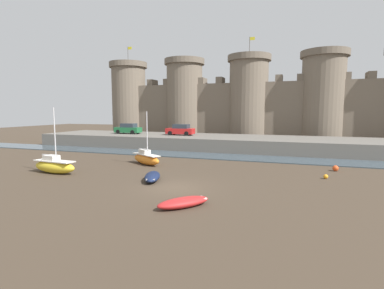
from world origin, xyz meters
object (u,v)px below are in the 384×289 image
object	(u,v)px
sailboat_midflat_centre	(54,166)
mooring_buoy_mid_mud	(326,177)
sailboat_foreground_left	(146,158)
car_quay_centre_west	(128,129)
rowboat_midflat_right	(183,202)
car_quay_centre_east	(180,130)
mooring_buoy_near_shore	(335,168)
rowboat_foreground_centre	(152,176)

from	to	relation	value
sailboat_midflat_centre	mooring_buoy_mid_mud	size ratio (longest dim) A/B	15.72
sailboat_foreground_left	car_quay_centre_west	distance (m)	18.14
sailboat_midflat_centre	rowboat_midflat_right	world-z (taller)	sailboat_midflat_centre
car_quay_centre_east	sailboat_midflat_centre	bearing A→B (deg)	-99.50
sailboat_midflat_centre	rowboat_midflat_right	size ratio (longest dim) A/B	1.82
sailboat_midflat_centre	car_quay_centre_west	size ratio (longest dim) A/B	1.37
mooring_buoy_mid_mud	mooring_buoy_near_shore	distance (m)	3.76
rowboat_midflat_right	car_quay_centre_east	bearing A→B (deg)	111.78
sailboat_foreground_left	sailboat_midflat_centre	size ratio (longest dim) A/B	0.94
sailboat_foreground_left	rowboat_midflat_right	size ratio (longest dim) A/B	1.70
sailboat_midflat_centre	mooring_buoy_near_shore	size ratio (longest dim) A/B	10.90
sailboat_midflat_centre	car_quay_centre_east	size ratio (longest dim) A/B	1.37
mooring_buoy_mid_mud	car_quay_centre_east	distance (m)	24.29
rowboat_midflat_right	car_quay_centre_east	xyz separation A→B (m)	(-10.33, 25.84, 2.26)
car_quay_centre_east	sailboat_foreground_left	bearing A→B (deg)	-82.12
sailboat_midflat_centre	mooring_buoy_near_shore	xyz separation A→B (m)	(23.09, 8.96, -0.39)
rowboat_midflat_right	mooring_buoy_near_shore	bearing A→B (deg)	56.28
mooring_buoy_mid_mud	mooring_buoy_near_shore	world-z (taller)	mooring_buoy_near_shore
sailboat_foreground_left	car_quay_centre_west	xyz separation A→B (m)	(-10.79, 14.45, 1.94)
car_quay_centre_east	car_quay_centre_west	bearing A→B (deg)	-179.28
car_quay_centre_west	rowboat_midflat_right	bearing A→B (deg)	-53.41
rowboat_midflat_right	car_quay_centre_west	size ratio (longest dim) A/B	0.76
sailboat_foreground_left	car_quay_centre_east	world-z (taller)	sailboat_foreground_left
car_quay_centre_east	car_quay_centre_west	xyz separation A→B (m)	(-8.78, -0.11, 0.00)
sailboat_midflat_centre	mooring_buoy_near_shore	distance (m)	24.77
rowboat_foreground_centre	sailboat_foreground_left	bearing A→B (deg)	121.64
rowboat_foreground_centre	sailboat_foreground_left	distance (m)	7.12
sailboat_foreground_left	mooring_buoy_near_shore	distance (m)	17.77
rowboat_midflat_right	mooring_buoy_near_shore	world-z (taller)	rowboat_midflat_right
sailboat_foreground_left	car_quay_centre_east	size ratio (longest dim) A/B	1.29
rowboat_foreground_centre	rowboat_midflat_right	size ratio (longest dim) A/B	1.12
sailboat_foreground_left	mooring_buoy_near_shore	size ratio (longest dim) A/B	10.24
sailboat_foreground_left	car_quay_centre_east	distance (m)	14.82
sailboat_midflat_centre	car_quay_centre_west	distance (m)	21.56
mooring_buoy_mid_mud	rowboat_midflat_right	bearing A→B (deg)	-128.46
mooring_buoy_near_shore	rowboat_foreground_centre	bearing A→B (deg)	-147.99
mooring_buoy_mid_mud	sailboat_midflat_centre	bearing A→B (deg)	-166.29
rowboat_foreground_centre	rowboat_midflat_right	distance (m)	6.95
mooring_buoy_near_shore	car_quay_centre_west	bearing A→B (deg)	157.31
sailboat_foreground_left	mooring_buoy_mid_mud	bearing A→B (deg)	-3.48
mooring_buoy_near_shore	sailboat_midflat_centre	bearing A→B (deg)	-158.80
rowboat_foreground_centre	sailboat_midflat_centre	bearing A→B (deg)	-178.10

